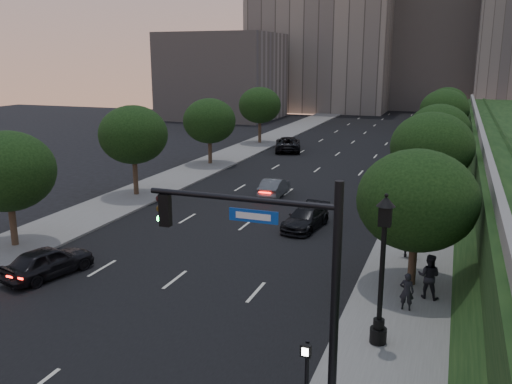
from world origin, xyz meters
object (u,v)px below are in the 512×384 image
at_px(sedan_far_right, 391,165).
at_px(pedestrian_b, 429,276).
at_px(sedan_near_left, 48,261).
at_px(sedan_far_left, 288,144).
at_px(street_lamp, 382,277).
at_px(pedestrian_c, 409,240).
at_px(traffic_signal_mast, 295,297).
at_px(sedan_mid_left, 274,187).
at_px(sedan_near_right, 305,218).
at_px(pedestrian_a, 407,291).

xyz_separation_m(sedan_far_right, pedestrian_b, (4.66, -26.82, 0.48)).
bearing_deg(sedan_near_left, sedan_far_left, -75.32).
relative_size(street_lamp, pedestrian_c, 3.12).
bearing_deg(pedestrian_b, pedestrian_c, -66.17).
xyz_separation_m(sedan_near_left, pedestrian_c, (15.65, 8.04, 0.32)).
distance_m(street_lamp, sedan_far_left, 41.73).
xyz_separation_m(street_lamp, pedestrian_b, (1.44, 4.48, -1.52)).
height_order(traffic_signal_mast, sedan_mid_left, traffic_signal_mast).
bearing_deg(sedan_near_right, traffic_signal_mast, -68.92).
bearing_deg(sedan_mid_left, pedestrian_c, 134.15).
bearing_deg(sedan_far_left, street_lamp, 94.62).
bearing_deg(pedestrian_a, sedan_far_left, -66.64).
distance_m(traffic_signal_mast, sedan_far_left, 45.69).
bearing_deg(sedan_mid_left, sedan_far_left, -77.86).
height_order(traffic_signal_mast, sedan_far_right, traffic_signal_mast).
relative_size(sedan_near_left, sedan_far_left, 0.75).
relative_size(sedan_far_left, pedestrian_a, 3.70).
bearing_deg(sedan_near_right, pedestrian_c, -20.49).
relative_size(traffic_signal_mast, sedan_near_right, 1.58).
bearing_deg(sedan_far_right, pedestrian_b, -71.01).
bearing_deg(traffic_signal_mast, sedan_far_left, 107.21).
bearing_deg(street_lamp, sedan_far_left, 111.41).
xyz_separation_m(traffic_signal_mast, pedestrian_b, (3.17, 9.23, -2.56)).
xyz_separation_m(sedan_far_left, sedan_far_right, (12.00, -7.51, -0.16)).
xyz_separation_m(sedan_mid_left, pedestrian_a, (10.96, -16.24, 0.25)).
relative_size(pedestrian_a, pedestrian_c, 0.86).
height_order(sedan_far_left, pedestrian_b, pedestrian_b).
distance_m(sedan_far_right, pedestrian_c, 22.42).
distance_m(sedan_far_left, pedestrian_c, 33.45).
bearing_deg(traffic_signal_mast, sedan_far_right, 92.37).
xyz_separation_m(sedan_mid_left, pedestrian_b, (11.72, -14.78, 0.43)).
relative_size(traffic_signal_mast, sedan_far_right, 1.87).
xyz_separation_m(traffic_signal_mast, sedan_far_left, (-13.49, 43.56, -2.87)).
bearing_deg(pedestrian_a, pedestrian_b, -117.98).
bearing_deg(sedan_far_right, sedan_mid_left, -111.24).
distance_m(street_lamp, sedan_near_left, 15.56).
xyz_separation_m(sedan_far_left, pedestrian_a, (15.90, -35.79, 0.13)).
bearing_deg(sedan_near_left, traffic_signal_mast, 171.72).
xyz_separation_m(sedan_near_left, sedan_far_right, (12.18, 30.19, -0.10)).
bearing_deg(street_lamp, pedestrian_b, 72.23).
bearing_deg(sedan_near_right, sedan_near_left, -122.62).
relative_size(sedan_far_right, pedestrian_b, 1.94).
distance_m(sedan_near_left, sedan_near_right, 14.68).
height_order(sedan_mid_left, pedestrian_b, pedestrian_b).
height_order(sedan_near_left, pedestrian_b, pedestrian_b).
bearing_deg(traffic_signal_mast, sedan_mid_left, 109.61).
height_order(sedan_far_left, sedan_near_right, sedan_far_left).
xyz_separation_m(traffic_signal_mast, sedan_mid_left, (-8.55, 24.01, -2.99)).
xyz_separation_m(street_lamp, sedan_far_left, (-15.22, 38.81, -1.84)).
relative_size(sedan_near_left, pedestrian_b, 2.24).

